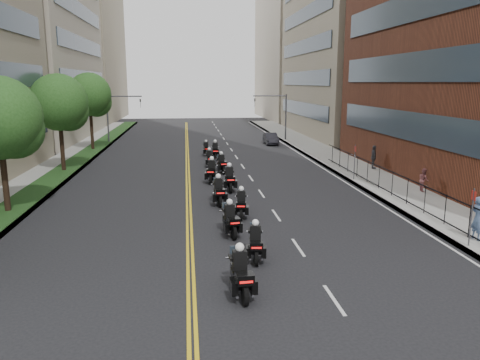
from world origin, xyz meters
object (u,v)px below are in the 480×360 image
object	(u,v)px
motorcycle_1	(255,244)
motorcycle_3	(241,205)
motorcycle_0	(241,275)
motorcycle_7	(222,164)
motorcycle_2	(230,221)
motorcycle_10	(206,149)
pedestrian_a	(478,218)
parked_sedan	(271,139)
motorcycle_4	(219,192)
pedestrian_c	(374,157)
motorcycle_5	(230,180)
motorcycle_9	(215,152)
motorcycle_6	(212,172)
motorcycle_8	(210,159)
pedestrian_b	(424,180)

from	to	relation	value
motorcycle_1	motorcycle_3	distance (m)	6.08
motorcycle_1	motorcycle_0	bearing A→B (deg)	-101.47
motorcycle_3	motorcycle_7	xyz separation A→B (m)	(-0.09, 12.40, 0.02)
motorcycle_2	motorcycle_10	world-z (taller)	motorcycle_2
motorcycle_0	pedestrian_a	xyz separation A→B (m)	(11.01, 3.99, 0.43)
parked_sedan	pedestrian_a	xyz separation A→B (m)	(3.06, -34.27, 0.49)
motorcycle_10	motorcycle_4	bearing A→B (deg)	-95.34
pedestrian_c	parked_sedan	bearing A→B (deg)	30.40
motorcycle_0	motorcycle_4	xyz separation A→B (m)	(0.11, 11.98, 0.00)
motorcycle_1	motorcycle_5	bearing A→B (deg)	95.24
motorcycle_9	motorcycle_2	bearing A→B (deg)	-90.01
motorcycle_3	motorcycle_9	world-z (taller)	motorcycle_9
motorcycle_0	motorcycle_6	world-z (taller)	motorcycle_6
motorcycle_4	pedestrian_a	xyz separation A→B (m)	(10.90, -7.99, 0.42)
motorcycle_2	motorcycle_10	xyz separation A→B (m)	(-0.05, 24.26, -0.07)
motorcycle_5	motorcycle_8	world-z (taller)	motorcycle_5
motorcycle_3	motorcycle_4	xyz separation A→B (m)	(-1.00, 2.77, 0.06)
motorcycle_1	parked_sedan	size ratio (longest dim) A/B	0.57
motorcycle_1	motorcycle_5	size ratio (longest dim) A/B	0.89
motorcycle_8	motorcycle_3	bearing A→B (deg)	-89.65
motorcycle_2	pedestrian_b	bearing A→B (deg)	19.94
motorcycle_2	motorcycle_9	xyz separation A→B (m)	(0.67, 21.82, 0.05)
motorcycle_8	motorcycle_9	bearing A→B (deg)	76.13
parked_sedan	pedestrian_b	xyz separation A→B (m)	(5.36, -25.10, 0.25)
motorcycle_1	motorcycle_6	bearing A→B (deg)	99.18
motorcycle_5	motorcycle_6	bearing A→B (deg)	110.13
motorcycle_9	pedestrian_c	distance (m)	14.15
motorcycle_1	motorcycle_9	size ratio (longest dim) A/B	0.89
motorcycle_6	motorcycle_9	size ratio (longest dim) A/B	1.00
motorcycle_2	motorcycle_6	distance (m)	11.90
motorcycle_8	motorcycle_9	world-z (taller)	motorcycle_9
motorcycle_0	pedestrian_a	size ratio (longest dim) A/B	1.23
motorcycle_4	motorcycle_5	xyz separation A→B (m)	(0.95, 3.41, 0.02)
motorcycle_6	motorcycle_7	xyz separation A→B (m)	(0.97, 3.39, -0.06)
pedestrian_c	motorcycle_5	bearing A→B (deg)	128.61
motorcycle_3	motorcycle_6	distance (m)	9.07
motorcycle_3	pedestrian_c	distance (m)	17.09
motorcycle_3	motorcycle_8	size ratio (longest dim) A/B	1.01
pedestrian_c	motorcycle_1	bearing A→B (deg)	158.88
motorcycle_10	pedestrian_c	bearing A→B (deg)	-40.68
motorcycle_10	pedestrian_c	distance (m)	16.07
parked_sedan	pedestrian_c	world-z (taller)	pedestrian_c
motorcycle_7	pedestrian_b	world-z (taller)	motorcycle_7
motorcycle_1	motorcycle_3	size ratio (longest dim) A/B	1.00
motorcycle_5	motorcycle_6	world-z (taller)	motorcycle_6
motorcycle_8	pedestrian_c	size ratio (longest dim) A/B	1.17
motorcycle_3	motorcycle_8	distance (m)	15.20
motorcycle_3	pedestrian_b	world-z (taller)	motorcycle_3
motorcycle_3	parked_sedan	distance (m)	29.86
motorcycle_0	pedestrian_c	distance (m)	25.02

